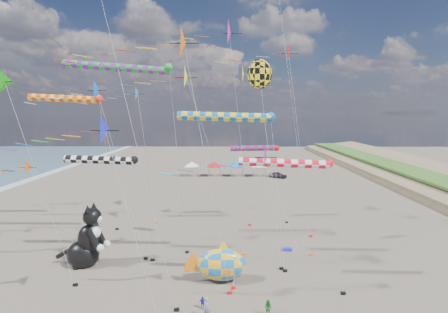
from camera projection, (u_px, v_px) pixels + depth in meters
name	position (u px, v px, depth m)	size (l,w,h in m)	color
delta_kite_0	(243.00, 163.00, 22.82)	(10.65, 1.65, 12.06)	#6E1E8A
delta_kite_1	(22.00, 170.00, 35.10)	(10.60, 1.79, 9.64)	#FC600E
delta_kite_2	(123.00, 96.00, 42.85)	(9.59, 1.91, 17.49)	blue
delta_kite_3	(98.00, 135.00, 20.62)	(9.03, 1.94, 14.06)	#1D23D3
delta_kite_4	(229.00, 36.00, 41.15)	(12.70, 3.24, 24.96)	#FD1C96
delta_kite_5	(182.00, 49.00, 25.08)	(11.09, 2.28, 20.08)	#FF610A
delta_kite_8	(275.00, 55.00, 37.44)	(12.49, 2.43, 21.72)	red
delta_kite_9	(83.00, 93.00, 31.89)	(10.66, 1.93, 17.16)	blue
delta_kite_10	(189.00, 80.00, 32.81)	(12.95, 2.34, 18.59)	#FFF425
windsock_0	(69.00, 99.00, 40.50)	(9.69, 0.87, 16.19)	red
windsock_1	(121.00, 68.00, 33.12)	(11.66, 0.82, 18.79)	green
windsock_2	(289.00, 164.00, 26.01)	(8.40, 0.67, 10.69)	red
windsock_3	(104.00, 161.00, 32.28)	(8.08, 0.76, 10.14)	black
windsock_4	(257.00, 149.00, 43.83)	(7.48, 0.74, 10.06)	red
windsock_5	(229.00, 117.00, 29.49)	(9.58, 0.81, 14.16)	blue
angelfish_kite	(257.00, 76.00, 31.44)	(3.74, 3.02, 18.88)	yellow
cat_inflatable	(86.00, 235.00, 31.97)	(4.42, 2.21, 5.96)	black
fish_inflatable	(221.00, 265.00, 28.88)	(5.45, 2.00, 3.70)	blue
person_adult	(207.00, 308.00, 23.95)	(0.55, 0.36, 1.50)	gray
child_green	(268.00, 308.00, 24.23)	(0.58, 0.45, 1.19)	#1A7A21
child_blue	(203.00, 302.00, 25.18)	(0.56, 0.23, 0.95)	navy
kite_bag_0	(202.00, 268.00, 31.47)	(0.90, 0.44, 0.30)	black
kite_bag_1	(287.00, 249.00, 35.86)	(0.90, 0.44, 0.30)	#1623E3
tent_row	(225.00, 162.00, 77.99)	(19.20, 4.20, 3.80)	white
parked_car	(278.00, 175.00, 76.20)	(1.54, 3.83, 1.31)	#26262D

